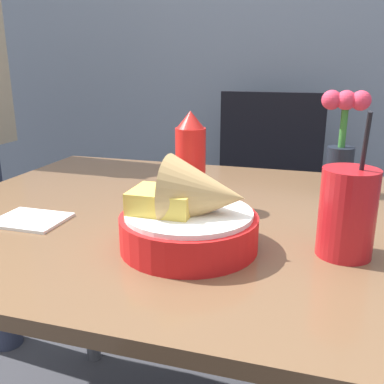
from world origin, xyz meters
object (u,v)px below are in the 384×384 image
(food_basket, at_px, (193,216))
(drink_cup, at_px, (347,216))
(flower_vase, at_px, (342,143))
(chair_far_window, at_px, (266,196))
(ketchup_bottle, at_px, (190,161))

(food_basket, xyz_separation_m, drink_cup, (0.24, 0.04, 0.01))
(flower_vase, bearing_deg, food_basket, -120.32)
(chair_far_window, bearing_deg, food_basket, -90.53)
(drink_cup, bearing_deg, ketchup_bottle, 151.94)
(food_basket, bearing_deg, ketchup_bottle, 108.21)
(ketchup_bottle, height_order, drink_cup, drink_cup)
(food_basket, distance_m, flower_vase, 0.48)
(food_basket, distance_m, ketchup_bottle, 0.22)
(ketchup_bottle, xyz_separation_m, flower_vase, (0.31, 0.20, 0.02))
(drink_cup, height_order, flower_vase, flower_vase)
(food_basket, height_order, ketchup_bottle, ketchup_bottle)
(food_basket, xyz_separation_m, ketchup_bottle, (-0.07, 0.21, 0.04))
(food_basket, distance_m, drink_cup, 0.24)
(chair_far_window, xyz_separation_m, food_basket, (-0.01, -0.96, 0.25))
(ketchup_bottle, height_order, flower_vase, flower_vase)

